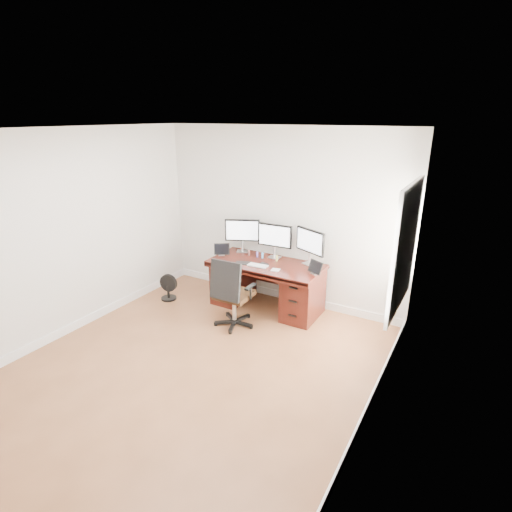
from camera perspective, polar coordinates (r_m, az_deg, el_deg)
The scene contains 19 objects.
ground at distance 4.97m, azimuth -9.01°, elevation -15.54°, with size 4.50×4.50×0.00m, color brown.
back_wall at distance 6.15m, azimuth 3.51°, elevation 5.55°, with size 4.00×0.10×2.70m, color silver.
right_wall at distance 3.59m, azimuth 16.84°, elevation -5.72°, with size 0.10×4.50×2.70m.
desk at distance 6.10m, azimuth 1.55°, elevation -3.95°, with size 1.70×0.80×0.75m.
office_chair at distance 5.61m, azimuth -3.39°, elevation -6.91°, with size 0.59×0.56×1.03m.
floor_fan at distance 6.60m, azimuth -12.46°, elevation -4.42°, with size 0.29×0.25×0.42m.
monitor_left at distance 6.34m, azimuth -1.98°, elevation 3.53°, with size 0.51×0.27×0.53m.
monitor_center at distance 6.06m, azimuth 2.69°, elevation 2.77°, with size 0.55×0.15×0.53m.
monitor_right at distance 5.83m, azimuth 7.75°, elevation 1.93°, with size 0.52×0.26×0.53m.
tablet_left at distance 6.26m, azimuth -4.95°, elevation 0.85°, with size 0.24×0.19×0.19m.
tablet_right at distance 5.56m, azimuth 8.42°, elevation -1.74°, with size 0.25×0.17×0.19m.
keyboard at distance 5.82m, azimuth 0.25°, elevation -1.36°, with size 0.30×0.13×0.01m, color silver.
trackpad at distance 5.67m, azimuth 2.79°, elevation -2.00°, with size 0.12×0.12×0.01m, color silver.
drawing_tablet at distance 5.92m, azimuth -1.86°, elevation -1.01°, with size 0.23×0.14×0.01m, color black.
phone at distance 5.90m, azimuth 1.16°, elevation -1.11°, with size 0.13×0.06×0.01m, color black.
figurine_brown at distance 6.23m, azimuth -1.02°, elevation 0.51°, with size 0.04×0.04×0.09m.
figurine_purple at distance 6.16m, azimuth 0.16°, elevation 0.28°, with size 0.04×0.04×0.09m.
figurine_blue at distance 6.12m, azimuth 0.92°, elevation 0.14°, with size 0.04×0.04×0.09m.
figurine_yellow at distance 6.01m, azimuth 2.99°, elevation -0.25°, with size 0.04×0.04×0.09m.
Camera 1 is at (2.65, -3.10, 2.84)m, focal length 28.00 mm.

